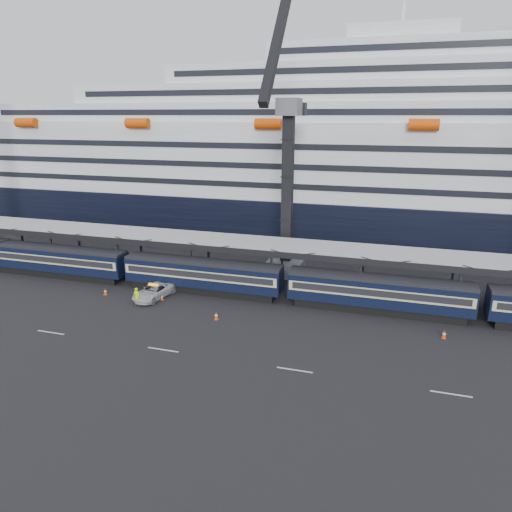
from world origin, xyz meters
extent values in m
plane|color=black|center=(0.00, 0.00, 0.00)|extent=(260.00, 260.00, 0.00)
cube|color=beige|center=(-38.00, -4.00, 0.01)|extent=(3.00, 0.15, 0.02)
cube|color=beige|center=(-26.00, -4.00, 0.01)|extent=(3.00, 0.15, 0.02)
cube|color=beige|center=(-14.00, -4.00, 0.01)|extent=(3.00, 0.15, 0.02)
cube|color=beige|center=(-2.00, -4.00, 0.01)|extent=(3.00, 0.15, 0.02)
cube|color=black|center=(-48.00, 10.00, 0.45)|extent=(17.48, 2.40, 0.90)
cube|color=black|center=(-48.00, 10.00, 2.25)|extent=(19.00, 2.80, 2.70)
cube|color=#CABF8E|center=(-48.00, 10.00, 2.55)|extent=(18.62, 2.92, 1.05)
cube|color=black|center=(-48.00, 10.00, 2.60)|extent=(17.86, 2.98, 0.70)
cube|color=black|center=(-48.00, 10.00, 3.75)|extent=(19.00, 2.50, 0.35)
cube|color=black|center=(-28.00, 10.00, 0.45)|extent=(17.48, 2.40, 0.90)
cube|color=black|center=(-28.00, 10.00, 2.25)|extent=(19.00, 2.80, 2.70)
cube|color=#CABF8E|center=(-28.00, 10.00, 2.55)|extent=(18.62, 2.92, 1.05)
cube|color=black|center=(-28.00, 10.00, 2.60)|extent=(17.86, 2.98, 0.70)
cube|color=black|center=(-28.00, 10.00, 3.75)|extent=(19.00, 2.50, 0.35)
cube|color=black|center=(-8.00, 10.00, 0.45)|extent=(17.48, 2.40, 0.90)
cube|color=black|center=(-8.00, 10.00, 2.25)|extent=(19.00, 2.80, 2.70)
cube|color=#CABF8E|center=(-8.00, 10.00, 2.55)|extent=(18.62, 2.92, 1.05)
cube|color=black|center=(-8.00, 10.00, 2.60)|extent=(17.86, 2.98, 0.70)
cube|color=black|center=(-8.00, 10.00, 3.75)|extent=(19.00, 2.50, 0.35)
cube|color=gray|center=(0.00, 14.00, 5.40)|extent=(130.00, 6.00, 0.25)
cube|color=black|center=(0.00, 11.00, 5.10)|extent=(130.00, 0.25, 0.70)
cube|color=black|center=(0.00, 17.00, 5.10)|extent=(130.00, 0.25, 0.70)
cube|color=black|center=(-60.00, 16.80, 2.70)|extent=(0.25, 0.25, 5.40)
cube|color=black|center=(-50.00, 11.20, 2.70)|extent=(0.25, 0.25, 5.40)
cube|color=black|center=(-50.00, 16.80, 2.70)|extent=(0.25, 0.25, 5.40)
cube|color=black|center=(-40.00, 11.20, 2.70)|extent=(0.25, 0.25, 5.40)
cube|color=black|center=(-40.00, 16.80, 2.70)|extent=(0.25, 0.25, 5.40)
cube|color=black|center=(-30.00, 11.20, 2.70)|extent=(0.25, 0.25, 5.40)
cube|color=black|center=(-30.00, 16.80, 2.70)|extent=(0.25, 0.25, 5.40)
cube|color=black|center=(-20.00, 11.20, 2.70)|extent=(0.25, 0.25, 5.40)
cube|color=black|center=(-20.00, 16.80, 2.70)|extent=(0.25, 0.25, 5.40)
cube|color=black|center=(-10.00, 11.20, 2.70)|extent=(0.25, 0.25, 5.40)
cube|color=black|center=(-10.00, 16.80, 2.70)|extent=(0.25, 0.25, 5.40)
cube|color=black|center=(0.00, 11.20, 2.70)|extent=(0.25, 0.25, 5.40)
cube|color=black|center=(0.00, 16.80, 2.70)|extent=(0.25, 0.25, 5.40)
cube|color=black|center=(0.00, 46.00, 3.50)|extent=(200.00, 28.00, 7.00)
cube|color=silver|center=(0.00, 46.00, 13.00)|extent=(190.00, 26.88, 12.00)
cube|color=silver|center=(0.00, 46.00, 20.50)|extent=(160.00, 24.64, 3.00)
cube|color=black|center=(0.00, 33.63, 20.50)|extent=(153.60, 0.12, 0.90)
cube|color=silver|center=(0.00, 46.00, 23.50)|extent=(124.00, 21.84, 3.00)
cube|color=black|center=(0.00, 35.03, 23.50)|extent=(119.04, 0.12, 0.90)
cube|color=silver|center=(0.00, 46.00, 26.50)|extent=(90.00, 19.04, 3.00)
cube|color=black|center=(0.00, 36.43, 26.50)|extent=(86.40, 0.12, 0.90)
cube|color=silver|center=(0.00, 46.00, 29.50)|extent=(56.00, 16.24, 3.00)
cube|color=black|center=(0.00, 37.83, 29.50)|extent=(53.76, 0.12, 0.90)
cube|color=silver|center=(-8.00, 46.00, 32.00)|extent=(16.00, 12.00, 2.50)
cylinder|color=#DB4506|center=(-70.00, 31.96, 18.80)|extent=(4.00, 1.60, 1.60)
cylinder|color=#DB4506|center=(-48.00, 31.96, 18.80)|extent=(4.00, 1.60, 1.60)
cylinder|color=#DB4506|center=(-26.00, 31.96, 18.80)|extent=(4.00, 1.60, 1.60)
cylinder|color=#DB4506|center=(-4.00, 31.96, 18.80)|extent=(4.00, 1.60, 1.60)
cube|color=#4E5156|center=(-20.00, 19.00, 1.00)|extent=(4.50, 4.50, 2.00)
cube|color=black|center=(-20.00, 19.00, 11.00)|extent=(1.30, 1.30, 18.00)
cube|color=#4E5156|center=(-20.00, 19.00, 21.00)|extent=(2.60, 3.20, 2.00)
cube|color=black|center=(-20.00, 13.21, 27.89)|extent=(0.90, 12.26, 14.37)
cube|color=black|center=(-20.00, 21.52, 21.00)|extent=(0.90, 5.04, 0.90)
cube|color=black|center=(-20.00, 24.04, 20.80)|extent=(2.20, 1.60, 1.60)
imported|color=#B4B6BC|center=(-32.67, 6.66, 0.78)|extent=(3.57, 6.02, 1.57)
imported|color=#D0FF0D|center=(-33.45, 4.32, 1.02)|extent=(0.75, 0.50, 2.03)
cube|color=#DB4506|center=(-38.58, 5.93, 0.02)|extent=(0.40, 0.40, 0.04)
cone|color=#DB4506|center=(-38.58, 5.93, 0.42)|extent=(0.33, 0.33, 0.75)
cylinder|color=white|center=(-38.58, 5.93, 0.42)|extent=(0.28, 0.28, 0.13)
cube|color=#DB4506|center=(-31.49, 6.37, 0.02)|extent=(0.33, 0.33, 0.04)
cone|color=#DB4506|center=(-31.49, 6.37, 0.35)|extent=(0.28, 0.28, 0.63)
cylinder|color=white|center=(-31.49, 6.37, 0.35)|extent=(0.24, 0.24, 0.11)
cube|color=#DB4506|center=(-23.72, 3.28, 0.02)|extent=(0.43, 0.43, 0.05)
cone|color=#DB4506|center=(-23.72, 3.28, 0.45)|extent=(0.36, 0.36, 0.82)
cylinder|color=white|center=(-23.72, 3.28, 0.45)|extent=(0.31, 0.31, 0.14)
cube|color=#DB4506|center=(-1.68, 5.48, 0.02)|extent=(0.42, 0.42, 0.04)
cone|color=#DB4506|center=(-1.68, 5.48, 0.44)|extent=(0.35, 0.35, 0.80)
cylinder|color=white|center=(-1.68, 5.48, 0.44)|extent=(0.30, 0.30, 0.13)
camera|label=1|loc=(-7.74, -36.63, 20.11)|focal=32.00mm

